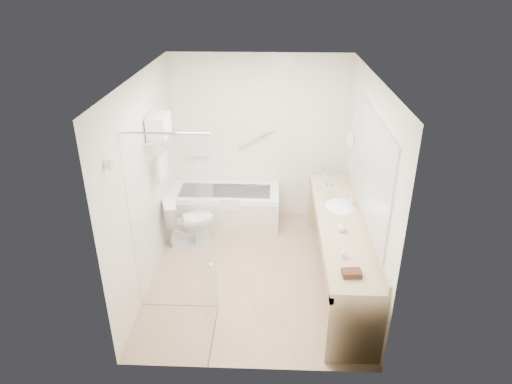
{
  "coord_description": "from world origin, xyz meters",
  "views": [
    {
      "loc": [
        0.2,
        -4.85,
        3.52
      ],
      "look_at": [
        0.0,
        0.3,
        1.0
      ],
      "focal_mm": 32.0,
      "sensor_mm": 36.0,
      "label": 1
    }
  ],
  "objects_px": {
    "vanity_counter": "(340,237)",
    "bathtub": "(226,207)",
    "toilet": "(189,221)",
    "water_bottle_left": "(325,175)",
    "amenity_basket": "(352,273)"
  },
  "relations": [
    {
      "from": "bathtub",
      "to": "vanity_counter",
      "type": "xyz_separation_m",
      "value": [
        1.52,
        -1.39,
        0.36
      ]
    },
    {
      "from": "amenity_basket",
      "to": "bathtub",
      "type": "bearing_deg",
      "value": 121.24
    },
    {
      "from": "vanity_counter",
      "to": "bathtub",
      "type": "bearing_deg",
      "value": 137.65
    },
    {
      "from": "water_bottle_left",
      "to": "amenity_basket",
      "type": "bearing_deg",
      "value": -88.59
    },
    {
      "from": "amenity_basket",
      "to": "water_bottle_left",
      "type": "distance_m",
      "value": 2.21
    },
    {
      "from": "amenity_basket",
      "to": "toilet",
      "type": "bearing_deg",
      "value": 135.94
    },
    {
      "from": "toilet",
      "to": "water_bottle_left",
      "type": "height_order",
      "value": "water_bottle_left"
    },
    {
      "from": "amenity_basket",
      "to": "water_bottle_left",
      "type": "xyz_separation_m",
      "value": [
        -0.05,
        2.21,
        0.06
      ]
    },
    {
      "from": "vanity_counter",
      "to": "toilet",
      "type": "bearing_deg",
      "value": 157.6
    },
    {
      "from": "bathtub",
      "to": "toilet",
      "type": "xyz_separation_m",
      "value": [
        -0.45,
        -0.58,
        0.07
      ]
    },
    {
      "from": "toilet",
      "to": "vanity_counter",
      "type": "bearing_deg",
      "value": -133.39
    },
    {
      "from": "amenity_basket",
      "to": "vanity_counter",
      "type": "bearing_deg",
      "value": 87.86
    },
    {
      "from": "bathtub",
      "to": "toilet",
      "type": "distance_m",
      "value": 0.73
    },
    {
      "from": "water_bottle_left",
      "to": "vanity_counter",
      "type": "bearing_deg",
      "value": -85.34
    },
    {
      "from": "vanity_counter",
      "to": "toilet",
      "type": "relative_size",
      "value": 3.79
    }
  ]
}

